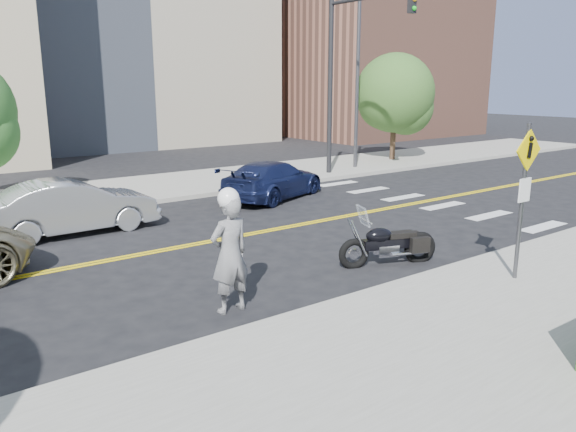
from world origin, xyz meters
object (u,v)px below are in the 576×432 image
(motorcycle, at_px, (389,235))
(parked_car_silver, at_px, (72,207))
(parked_car_blue, at_px, (273,180))
(pedestrian_sign, at_px, (524,187))
(motorcyclist, at_px, (230,251))

(motorcycle, height_order, parked_car_silver, parked_car_silver)
(motorcycle, xyz_separation_m, parked_car_blue, (2.15, 7.40, -0.02))
(pedestrian_sign, bearing_deg, motorcycle, 113.46)
(parked_car_silver, bearing_deg, motorcyclist, -175.30)
(motorcycle, relative_size, parked_car_silver, 0.51)
(parked_car_blue, bearing_deg, motorcycle, 141.66)
(motorcycle, distance_m, parked_car_silver, 8.27)
(parked_car_blue, bearing_deg, motorcyclist, 118.36)
(parked_car_blue, bearing_deg, parked_car_silver, 72.92)
(pedestrian_sign, distance_m, motorcycle, 2.91)
(pedestrian_sign, bearing_deg, motorcyclist, 156.45)
(pedestrian_sign, distance_m, parked_car_blue, 9.94)
(pedestrian_sign, relative_size, parked_car_silver, 0.70)
(pedestrian_sign, distance_m, parked_car_silver, 10.91)
(motorcycle, relative_size, parked_car_blue, 0.49)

